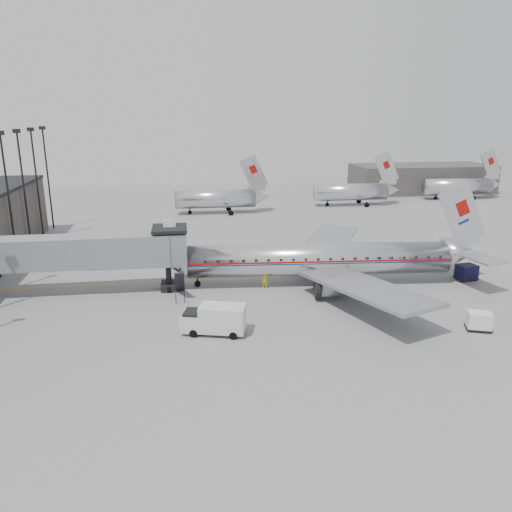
{
  "coord_description": "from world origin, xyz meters",
  "views": [
    {
      "loc": [
        -7.51,
        -44.68,
        17.29
      ],
      "look_at": [
        -0.47,
        3.35,
        3.2
      ],
      "focal_mm": 35.0,
      "sensor_mm": 36.0,
      "label": 1
    }
  ],
  "objects": [
    {
      "name": "ground",
      "position": [
        0.0,
        0.0,
        0.0
      ],
      "size": [
        160.0,
        160.0,
        0.0
      ],
      "primitive_type": "plane",
      "color": "slate",
      "rests_on": "ground"
    },
    {
      "name": "hangar",
      "position": [
        45.0,
        60.0,
        3.0
      ],
      "size": [
        30.0,
        12.0,
        6.0
      ],
      "primitive_type": "cube",
      "color": "#3C3936",
      "rests_on": "ground"
    },
    {
      "name": "apron_line",
      "position": [
        3.0,
        6.0,
        0.01
      ],
      "size": [
        60.0,
        0.15,
        0.01
      ],
      "primitive_type": "cube",
      "rotation": [
        0.0,
        0.0,
        1.57
      ],
      "color": "gold",
      "rests_on": "ground"
    },
    {
      "name": "jet_bridge",
      "position": [
        -16.66,
        3.67,
        4.18
      ],
      "size": [
        21.0,
        6.2,
        7.1
      ],
      "color": "slate",
      "rests_on": "ground"
    },
    {
      "name": "distant_aircraft_near",
      "position": [
        -1.79,
        42.0,
        2.73
      ],
      "size": [
        16.39,
        3.2,
        10.26
      ],
      "color": "silver",
      "rests_on": "ground"
    },
    {
      "name": "distant_aircraft_mid",
      "position": [
        24.21,
        46.0,
        2.73
      ],
      "size": [
        16.39,
        3.2,
        10.26
      ],
      "color": "silver",
      "rests_on": "ground"
    },
    {
      "name": "distant_aircraft_far",
      "position": [
        48.21,
        50.0,
        2.73
      ],
      "size": [
        16.39,
        3.2,
        10.26
      ],
      "color": "silver",
      "rests_on": "ground"
    },
    {
      "name": "airliner",
      "position": [
        6.67,
        2.95,
        2.67
      ],
      "size": [
        33.53,
        30.98,
        10.6
      ],
      "rotation": [
        0.0,
        0.0,
        -0.08
      ],
      "color": "silver",
      "rests_on": "ground"
    },
    {
      "name": "service_van",
      "position": [
        -5.45,
        -7.54,
        1.27
      ],
      "size": [
        5.46,
        3.23,
        2.41
      ],
      "rotation": [
        0.0,
        0.0,
        -0.26
      ],
      "color": "silver",
      "rests_on": "ground"
    },
    {
      "name": "baggage_cart_navy",
      "position": [
        22.0,
        2.0,
        0.88
      ],
      "size": [
        2.39,
        2.01,
        1.65
      ],
      "rotation": [
        0.0,
        0.0,
        0.22
      ],
      "color": "black",
      "rests_on": "ground"
    },
    {
      "name": "baggage_cart_white",
      "position": [
        16.06,
        -10.0,
        0.81
      ],
      "size": [
        2.33,
        2.05,
        1.53
      ],
      "rotation": [
        0.0,
        0.0,
        -0.34
      ],
      "color": "silver",
      "rests_on": "ground"
    },
    {
      "name": "ramp_worker",
      "position": [
        0.33,
        2.47,
        0.9
      ],
      "size": [
        0.67,
        0.46,
        1.81
      ],
      "primitive_type": "imported",
      "rotation": [
        0.0,
        0.0,
        0.04
      ],
      "color": "#B1C116",
      "rests_on": "ground"
    }
  ]
}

